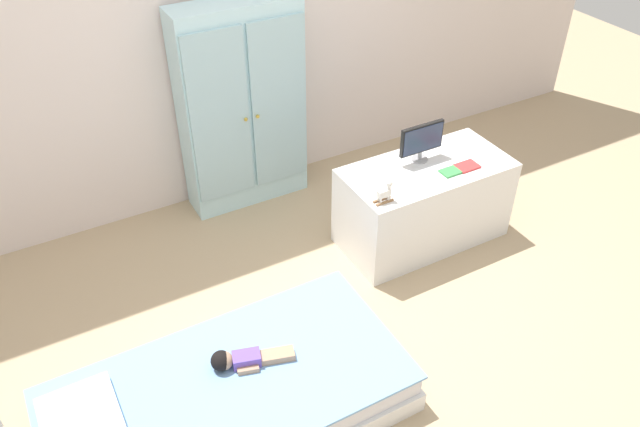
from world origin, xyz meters
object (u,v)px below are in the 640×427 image
object	(u,v)px
doll	(237,360)
book_red	(467,166)
bed	(230,400)
tv_stand	(423,203)
book_green	(450,172)
tv_monitor	(422,140)
rocking_horse_toy	(385,192)
wardrobe	(242,108)

from	to	relation	value
doll	book_red	bearing A→B (deg)	15.68
bed	tv_stand	world-z (taller)	tv_stand
book_green	book_red	size ratio (longest dim) A/B	0.81
tv_monitor	rocking_horse_toy	xyz separation A→B (m)	(-0.42, -0.25, -0.08)
doll	wardrobe	xyz separation A→B (m)	(0.73, 1.55, 0.40)
book_red	book_green	bearing A→B (deg)	180.00
tv_monitor	book_red	bearing A→B (deg)	-44.92
book_green	book_red	world-z (taller)	same
wardrobe	rocking_horse_toy	size ratio (longest dim) A/B	10.33
doll	tv_stand	bearing A→B (deg)	21.51
tv_stand	book_red	xyz separation A→B (m)	(0.20, -0.11, 0.27)
bed	wardrobe	distance (m)	1.90
bed	book_green	world-z (taller)	book_green
bed	book_green	bearing A→B (deg)	18.48
doll	tv_monitor	world-z (taller)	tv_monitor
bed	doll	world-z (taller)	doll
bed	doll	xyz separation A→B (m)	(0.08, 0.08, 0.16)
wardrobe	tv_stand	xyz separation A→B (m)	(0.78, -0.96, -0.42)
bed	doll	bearing A→B (deg)	43.21
doll	rocking_horse_toy	size ratio (longest dim) A/B	2.92
book_green	bed	bearing A→B (deg)	-161.52
book_green	book_red	bearing A→B (deg)	0.00
rocking_horse_toy	book_green	bearing A→B (deg)	6.01
tv_stand	book_red	distance (m)	0.36
doll	bed	bearing A→B (deg)	-136.79
wardrobe	tv_monitor	distance (m)	1.17
doll	book_red	size ratio (longest dim) A/B	2.77
book_red	bed	bearing A→B (deg)	-162.73
wardrobe	tv_stand	world-z (taller)	wardrobe
tv_monitor	rocking_horse_toy	size ratio (longest dim) A/B	2.21
rocking_horse_toy	wardrobe	bearing A→B (deg)	107.64
bed	tv_stand	bearing A→B (deg)	22.89
bed	wardrobe	size ratio (longest dim) A/B	1.21
tv_monitor	book_green	distance (m)	0.25
bed	tv_monitor	distance (m)	1.84
doll	book_red	world-z (taller)	book_red
rocking_horse_toy	book_red	distance (m)	0.62
wardrobe	tv_monitor	bearing A→B (deg)	-48.27
wardrobe	book_green	bearing A→B (deg)	-51.47
wardrobe	bed	bearing A→B (deg)	-116.41
bed	book_red	size ratio (longest dim) A/B	11.80
bed	doll	size ratio (longest dim) A/B	4.26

